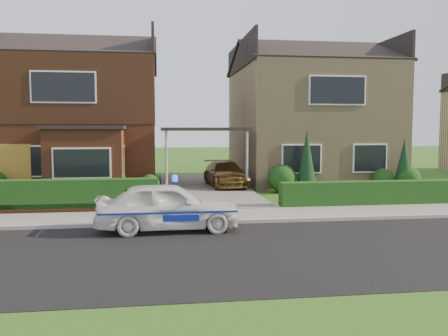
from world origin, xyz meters
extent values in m
plane|color=#264813|center=(0.00, 0.00, 0.00)|extent=(120.00, 120.00, 0.00)
cube|color=black|center=(0.00, 0.00, 0.00)|extent=(60.00, 6.00, 0.02)
cube|color=#9E9993|center=(0.00, 3.05, 0.06)|extent=(60.00, 0.16, 0.12)
cube|color=slate|center=(0.00, 4.10, 0.05)|extent=(60.00, 2.00, 0.10)
cube|color=#666059|center=(0.00, 11.00, 0.06)|extent=(3.80, 12.00, 0.12)
cube|color=brown|center=(-5.80, 14.00, 2.90)|extent=(7.20, 8.00, 5.80)
cube|color=white|center=(-7.38, 9.98, 1.40)|extent=(1.80, 0.08, 1.30)
cube|color=white|center=(-4.22, 9.98, 1.40)|extent=(1.60, 0.08, 1.30)
cube|color=white|center=(-5.80, 9.98, 4.40)|extent=(2.60, 0.08, 1.30)
cube|color=black|center=(-5.80, 14.00, 4.35)|extent=(7.26, 8.06, 2.90)
cube|color=brown|center=(-4.94, 9.30, 1.35)|extent=(3.00, 1.40, 2.70)
cube|color=black|center=(-4.94, 9.30, 2.77)|extent=(3.20, 1.60, 0.14)
cube|color=tan|center=(5.80, 14.00, 2.90)|extent=(7.20, 8.00, 5.80)
cube|color=white|center=(4.22, 9.98, 1.40)|extent=(1.80, 0.08, 1.30)
cube|color=white|center=(7.38, 9.98, 1.40)|extent=(1.60, 0.08, 1.30)
cube|color=white|center=(5.80, 9.98, 4.40)|extent=(2.60, 0.08, 1.30)
cube|color=black|center=(0.00, 11.00, 2.70)|extent=(3.80, 3.00, 0.14)
cylinder|color=gray|center=(-1.70, 9.60, 1.35)|extent=(0.10, 0.10, 2.70)
cylinder|color=gray|center=(1.70, 9.60, 1.35)|extent=(0.10, 0.10, 2.70)
cube|color=olive|center=(-8.25, 9.96, 1.05)|extent=(2.20, 0.10, 2.10)
cube|color=brown|center=(-5.80, 5.30, 0.18)|extent=(7.70, 0.25, 0.36)
cube|color=black|center=(-5.80, 5.45, 0.00)|extent=(7.50, 0.55, 0.90)
cube|color=black|center=(5.80, 5.35, 0.00)|extent=(7.50, 0.55, 0.80)
sphere|color=black|center=(-4.00, 9.30, 0.66)|extent=(1.32, 1.32, 1.32)
sphere|color=black|center=(-2.40, 9.60, 0.42)|extent=(0.84, 0.84, 0.84)
sphere|color=black|center=(3.20, 9.40, 0.60)|extent=(1.20, 1.20, 1.20)
sphere|color=black|center=(7.80, 9.50, 0.48)|extent=(0.96, 0.96, 0.96)
sphere|color=black|center=(8.80, 9.20, 0.54)|extent=(1.08, 1.08, 1.08)
cone|color=black|center=(4.20, 9.20, 1.30)|extent=(0.90, 0.90, 2.60)
cone|color=black|center=(8.60, 9.20, 1.10)|extent=(0.90, 0.90, 2.20)
imported|color=silver|center=(-1.79, 2.40, 0.65)|extent=(1.59, 3.81, 1.29)
sphere|color=#193FF2|center=(-1.60, 2.40, 1.37)|extent=(0.17, 0.17, 0.17)
cube|color=navy|center=(-1.79, 1.63, 0.59)|extent=(3.48, 0.02, 0.05)
cube|color=navy|center=(-1.79, 3.17, 0.59)|extent=(3.48, 0.01, 0.05)
ellipsoid|color=black|center=(-2.85, 2.30, 0.91)|extent=(0.22, 0.17, 0.21)
sphere|color=white|center=(-2.84, 2.24, 0.90)|extent=(0.11, 0.11, 0.11)
sphere|color=black|center=(-2.83, 2.28, 1.05)|extent=(0.13, 0.13, 0.13)
cone|color=black|center=(-2.88, 2.29, 1.11)|extent=(0.04, 0.04, 0.05)
cone|color=black|center=(-2.79, 2.29, 1.11)|extent=(0.04, 0.04, 0.05)
imported|color=brown|center=(1.00, 11.15, 0.68)|extent=(1.82, 3.93, 1.11)
imported|color=gray|center=(-5.27, 6.00, 0.42)|extent=(0.49, 0.38, 0.84)
imported|color=gray|center=(-4.22, 6.66, 0.38)|extent=(0.54, 0.53, 0.76)
imported|color=gray|center=(-2.91, 7.59, 0.39)|extent=(0.55, 0.55, 0.77)
camera|label=1|loc=(-2.05, -10.12, 2.70)|focal=38.00mm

